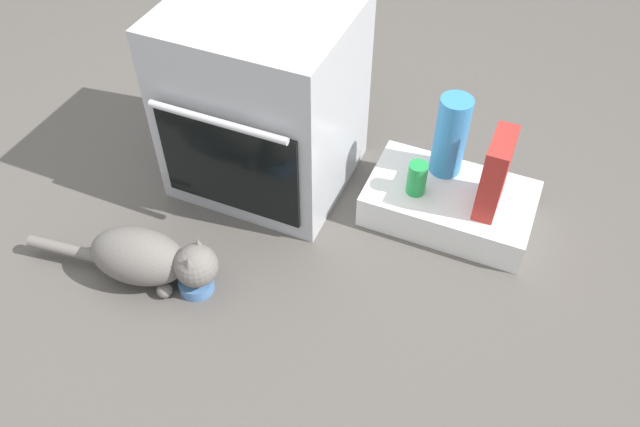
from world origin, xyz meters
TOP-DOWN VIEW (x-y plane):
  - ground at (0.00, 0.00)m, footprint 8.00×8.00m
  - oven at (-0.04, 0.46)m, footprint 0.59×0.57m
  - pantry_cabinet at (0.64, 0.50)m, footprint 0.57×0.34m
  - food_bowl at (-0.01, -0.12)m, footprint 0.11×0.11m
  - cat at (-0.16, -0.15)m, footprint 0.66×0.23m
  - cereal_box at (0.77, 0.49)m, footprint 0.07×0.18m
  - soda_can at (0.53, 0.45)m, footprint 0.07×0.07m
  - water_bottle at (0.59, 0.60)m, footprint 0.11×0.11m

SIDE VIEW (x-z plane):
  - ground at x=0.00m, z-range 0.00..0.00m
  - food_bowl at x=-0.01m, z-range -0.01..0.06m
  - pantry_cabinet at x=0.64m, z-range 0.00..0.13m
  - cat at x=-0.16m, z-range 0.01..0.21m
  - soda_can at x=0.53m, z-range 0.13..0.25m
  - cereal_box at x=0.77m, z-range 0.13..0.41m
  - water_bottle at x=0.59m, z-range 0.13..0.43m
  - oven at x=-0.04m, z-range 0.00..0.67m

